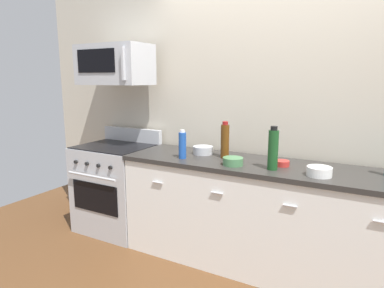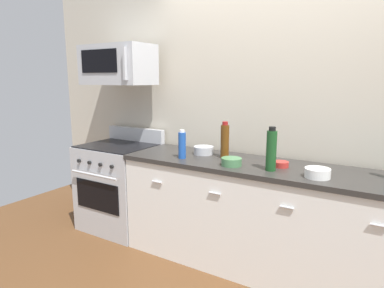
{
  "view_description": "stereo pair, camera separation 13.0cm",
  "coord_description": "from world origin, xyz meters",
  "px_view_note": "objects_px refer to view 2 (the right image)",
  "views": [
    {
      "loc": [
        0.76,
        -2.64,
        1.61
      ],
      "look_at": [
        -0.66,
        -0.05,
        1.04
      ],
      "focal_mm": 31.43,
      "sensor_mm": 36.0,
      "label": 1
    },
    {
      "loc": [
        0.87,
        -2.57,
        1.61
      ],
      "look_at": [
        -0.66,
        -0.05,
        1.04
      ],
      "focal_mm": 31.43,
      "sensor_mm": 36.0,
      "label": 2
    }
  ],
  "objects_px": {
    "bottle_wine_amber": "(225,141)",
    "bowl_red_small": "(281,164)",
    "bowl_steel_prep": "(204,150)",
    "bottle_soda_blue": "(182,145)",
    "range_oven": "(120,186)",
    "bowl_white_ceramic": "(317,173)",
    "bottle_wine_green": "(271,150)",
    "bowl_green_glaze": "(231,162)",
    "microwave": "(118,65)"
  },
  "relations": [
    {
      "from": "bottle_wine_amber",
      "to": "bowl_red_small",
      "type": "xyz_separation_m",
      "value": [
        0.52,
        -0.04,
        -0.13
      ]
    },
    {
      "from": "bowl_steel_prep",
      "to": "bowl_red_small",
      "type": "bearing_deg",
      "value": -6.46
    },
    {
      "from": "bowl_steel_prep",
      "to": "bottle_soda_blue",
      "type": "bearing_deg",
      "value": -107.75
    },
    {
      "from": "range_oven",
      "to": "bowl_white_ceramic",
      "type": "height_order",
      "value": "range_oven"
    },
    {
      "from": "bottle_wine_green",
      "to": "bowl_green_glaze",
      "type": "relative_size",
      "value": 2.04
    },
    {
      "from": "range_oven",
      "to": "bowl_green_glaze",
      "type": "height_order",
      "value": "range_oven"
    },
    {
      "from": "bottle_soda_blue",
      "to": "bottle_wine_green",
      "type": "height_order",
      "value": "bottle_wine_green"
    },
    {
      "from": "bottle_wine_amber",
      "to": "microwave",
      "type": "bearing_deg",
      "value": -179.84
    },
    {
      "from": "bowl_white_ceramic",
      "to": "bowl_green_glaze",
      "type": "bearing_deg",
      "value": -179.11
    },
    {
      "from": "range_oven",
      "to": "bowl_red_small",
      "type": "bearing_deg",
      "value": 0.27
    },
    {
      "from": "bottle_wine_green",
      "to": "bowl_white_ceramic",
      "type": "xyz_separation_m",
      "value": [
        0.35,
        -0.01,
        -0.12
      ]
    },
    {
      "from": "bottle_wine_green",
      "to": "bowl_steel_prep",
      "type": "bearing_deg",
      "value": 162.16
    },
    {
      "from": "bottle_wine_amber",
      "to": "bowl_steel_prep",
      "type": "bearing_deg",
      "value": 169.24
    },
    {
      "from": "range_oven",
      "to": "bowl_white_ceramic",
      "type": "distance_m",
      "value": 2.11
    },
    {
      "from": "microwave",
      "to": "bowl_white_ceramic",
      "type": "height_order",
      "value": "microwave"
    },
    {
      "from": "bottle_soda_blue",
      "to": "bowl_steel_prep",
      "type": "distance_m",
      "value": 0.27
    },
    {
      "from": "bottle_soda_blue",
      "to": "bowl_green_glaze",
      "type": "bearing_deg",
      "value": -0.83
    },
    {
      "from": "bowl_green_glaze",
      "to": "bowl_white_ceramic",
      "type": "xyz_separation_m",
      "value": [
        0.66,
        0.01,
        0.0
      ]
    },
    {
      "from": "range_oven",
      "to": "bowl_green_glaze",
      "type": "relative_size",
      "value": 6.45
    },
    {
      "from": "bowl_green_glaze",
      "to": "bowl_red_small",
      "type": "bearing_deg",
      "value": 25.11
    },
    {
      "from": "microwave",
      "to": "bowl_white_ceramic",
      "type": "xyz_separation_m",
      "value": [
        2.05,
        -0.19,
        -0.79
      ]
    },
    {
      "from": "bowl_red_small",
      "to": "bowl_white_ceramic",
      "type": "xyz_separation_m",
      "value": [
        0.31,
        -0.16,
        0.01
      ]
    },
    {
      "from": "microwave",
      "to": "bottle_wine_green",
      "type": "xyz_separation_m",
      "value": [
        1.71,
        -0.18,
        -0.67
      ]
    },
    {
      "from": "bottle_wine_green",
      "to": "bowl_green_glaze",
      "type": "bearing_deg",
      "value": -176.28
    },
    {
      "from": "bottle_soda_blue",
      "to": "bowl_red_small",
      "type": "height_order",
      "value": "bottle_soda_blue"
    },
    {
      "from": "bottle_soda_blue",
      "to": "bowl_red_small",
      "type": "distance_m",
      "value": 0.86
    },
    {
      "from": "range_oven",
      "to": "bowl_red_small",
      "type": "xyz_separation_m",
      "value": [
        1.74,
        0.01,
        0.47
      ]
    },
    {
      "from": "bottle_wine_amber",
      "to": "range_oven",
      "type": "bearing_deg",
      "value": -177.75
    },
    {
      "from": "range_oven",
      "to": "bowl_green_glaze",
      "type": "xyz_separation_m",
      "value": [
        1.39,
        -0.16,
        0.48
      ]
    },
    {
      "from": "bottle_wine_green",
      "to": "bowl_red_small",
      "type": "distance_m",
      "value": 0.2
    },
    {
      "from": "microwave",
      "to": "bottle_wine_amber",
      "type": "xyz_separation_m",
      "value": [
        1.23,
        0.0,
        -0.68
      ]
    },
    {
      "from": "bowl_steel_prep",
      "to": "bottle_wine_amber",
      "type": "bearing_deg",
      "value": -10.76
    },
    {
      "from": "bottle_wine_green",
      "to": "bowl_green_glaze",
      "type": "xyz_separation_m",
      "value": [
        -0.32,
        -0.02,
        -0.13
      ]
    },
    {
      "from": "bottle_wine_amber",
      "to": "bowl_white_ceramic",
      "type": "bearing_deg",
      "value": -13.38
    },
    {
      "from": "bottle_wine_amber",
      "to": "bowl_steel_prep",
      "type": "height_order",
      "value": "bottle_wine_amber"
    },
    {
      "from": "bottle_soda_blue",
      "to": "bottle_wine_green",
      "type": "bearing_deg",
      "value": 0.99
    },
    {
      "from": "microwave",
      "to": "bottle_soda_blue",
      "type": "bearing_deg",
      "value": -12.18
    },
    {
      "from": "range_oven",
      "to": "bottle_soda_blue",
      "type": "xyz_separation_m",
      "value": [
        0.91,
        -0.15,
        0.57
      ]
    },
    {
      "from": "bowl_green_glaze",
      "to": "range_oven",
      "type": "bearing_deg",
      "value": 173.49
    },
    {
      "from": "bowl_steel_prep",
      "to": "microwave",
      "type": "bearing_deg",
      "value": -177.16
    },
    {
      "from": "microwave",
      "to": "bottle_wine_green",
      "type": "distance_m",
      "value": 1.84
    },
    {
      "from": "microwave",
      "to": "bowl_green_glaze",
      "type": "height_order",
      "value": "microwave"
    },
    {
      "from": "microwave",
      "to": "bottle_soda_blue",
      "type": "height_order",
      "value": "microwave"
    },
    {
      "from": "bottle_soda_blue",
      "to": "microwave",
      "type": "bearing_deg",
      "value": 167.82
    },
    {
      "from": "bowl_red_small",
      "to": "bottle_soda_blue",
      "type": "bearing_deg",
      "value": -169.18
    },
    {
      "from": "microwave",
      "to": "bowl_green_glaze",
      "type": "xyz_separation_m",
      "value": [
        1.39,
        -0.2,
        -0.8
      ]
    },
    {
      "from": "range_oven",
      "to": "bowl_red_small",
      "type": "height_order",
      "value": "range_oven"
    },
    {
      "from": "bottle_wine_amber",
      "to": "bowl_steel_prep",
      "type": "relative_size",
      "value": 1.75
    },
    {
      "from": "bottle_wine_green",
      "to": "bowl_white_ceramic",
      "type": "relative_size",
      "value": 1.9
    },
    {
      "from": "bottle_wine_amber",
      "to": "bowl_white_ceramic",
      "type": "relative_size",
      "value": 1.83
    }
  ]
}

